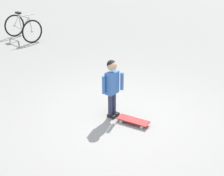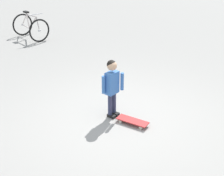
% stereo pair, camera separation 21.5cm
% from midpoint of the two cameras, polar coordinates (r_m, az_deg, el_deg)
% --- Properties ---
extents(ground_plane, '(50.00, 50.00, 0.00)m').
position_cam_midpoint_polar(ground_plane, '(5.56, 0.45, -5.78)').
color(ground_plane, gray).
extents(child_person, '(0.33, 0.28, 1.06)m').
position_cam_midpoint_polar(child_person, '(5.39, -1.13, 1.01)').
color(child_person, '#2D3351').
rests_on(child_person, ground).
extents(skateboard, '(0.23, 0.57, 0.07)m').
position_cam_midpoint_polar(skateboard, '(5.43, 2.72, -5.93)').
color(skateboard, '#B22D2D').
rests_on(skateboard, ground).
extents(bicycle_near, '(1.01, 1.24, 0.85)m').
position_cam_midpoint_polar(bicycle_near, '(10.40, -16.44, 10.46)').
color(bicycle_near, black).
rests_on(bicycle_near, ground).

